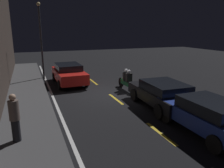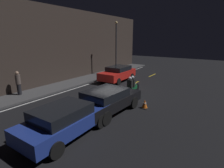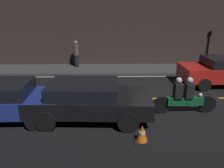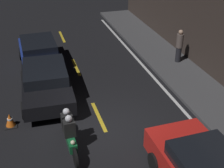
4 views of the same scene
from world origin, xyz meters
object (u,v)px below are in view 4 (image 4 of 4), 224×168
object	(u,v)px
traffic_cone_near	(10,120)
pedestrian	(179,46)
van_black	(46,81)
motorcycle	(69,132)
sedan_blue	(39,53)

from	to	relation	value
traffic_cone_near	pedestrian	xyz separation A→B (m)	(-3.01, 8.28, 0.74)
van_black	pedestrian	world-z (taller)	pedestrian
van_black	pedestrian	bearing A→B (deg)	103.59
motorcycle	traffic_cone_near	size ratio (longest dim) A/B	4.57
van_black	traffic_cone_near	size ratio (longest dim) A/B	8.29
van_black	pedestrian	xyz separation A→B (m)	(-1.32, 6.76, 0.25)
traffic_cone_near	pedestrian	world-z (taller)	pedestrian
sedan_blue	van_black	xyz separation A→B (m)	(3.00, -0.02, 0.01)
traffic_cone_near	van_black	bearing A→B (deg)	137.88
motorcycle	pedestrian	world-z (taller)	pedestrian
pedestrian	van_black	bearing A→B (deg)	-78.93
motorcycle	traffic_cone_near	bearing A→B (deg)	-135.15
traffic_cone_near	pedestrian	bearing A→B (deg)	109.96
motorcycle	van_black	bearing A→B (deg)	-175.48
pedestrian	sedan_blue	bearing A→B (deg)	-103.97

